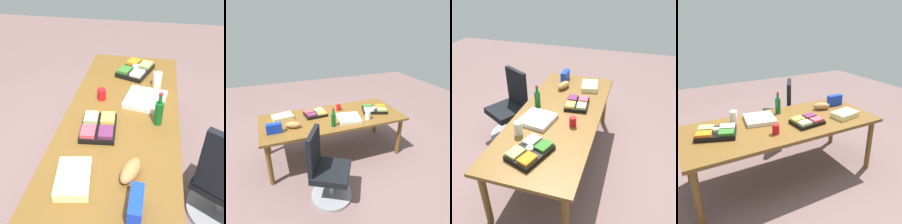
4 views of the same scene
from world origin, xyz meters
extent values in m
plane|color=#6F5553|center=(0.00, 0.00, 0.00)|extent=(10.00, 10.00, 0.00)
cube|color=brown|center=(0.00, 0.00, 0.73)|extent=(2.39, 0.99, 0.04)
cylinder|color=brown|center=(-1.10, -0.41, 0.35)|extent=(0.07, 0.07, 0.71)
cylinder|color=brown|center=(1.10, -0.41, 0.35)|extent=(0.07, 0.07, 0.71)
cylinder|color=brown|center=(-1.10, 0.41, 0.35)|extent=(0.07, 0.07, 0.71)
cylinder|color=brown|center=(1.10, 0.41, 0.35)|extent=(0.07, 0.07, 0.71)
cylinder|color=gray|center=(0.35, 0.93, 0.03)|extent=(0.56, 0.56, 0.05)
cylinder|color=gray|center=(0.35, 0.93, 0.24)|extent=(0.06, 0.06, 0.38)
cube|color=black|center=(0.35, 0.93, 0.43)|extent=(0.65, 0.65, 0.09)
cube|color=black|center=(0.54, 0.82, 0.75)|extent=(0.26, 0.41, 0.54)
cube|color=black|center=(0.26, -0.16, 0.77)|extent=(0.38, 0.31, 0.04)
cube|color=#A7DE7D|center=(0.18, -0.24, 0.81)|extent=(0.15, 0.12, 0.03)
cube|color=#E24252|center=(0.35, -0.22, 0.81)|extent=(0.15, 0.12, 0.03)
cube|color=yellow|center=(0.16, -0.10, 0.81)|extent=(0.15, 0.12, 0.03)
cube|color=#5D254C|center=(0.34, -0.08, 0.81)|extent=(0.15, 0.12, 0.03)
cube|color=#1134C2|center=(0.97, 0.21, 0.82)|extent=(0.22, 0.08, 0.15)
cube|color=beige|center=(0.81, -0.21, 0.78)|extent=(0.35, 0.27, 0.07)
cylinder|color=red|center=(-0.19, -0.23, 0.80)|extent=(0.09, 0.09, 0.11)
cylinder|color=white|center=(-0.52, 0.29, 0.83)|extent=(0.09, 0.09, 0.15)
cube|color=silver|center=(-0.22, 0.19, 0.77)|extent=(0.42, 0.42, 0.05)
cube|color=black|center=(-0.78, 0.04, 0.77)|extent=(0.50, 0.42, 0.05)
cube|color=orange|center=(-0.92, 0.01, 0.81)|extent=(0.19, 0.17, 0.03)
cube|color=#2F6825|center=(-0.70, -0.07, 0.81)|extent=(0.19, 0.17, 0.03)
cube|color=#9BBE5A|center=(-0.87, 0.15, 0.81)|extent=(0.19, 0.17, 0.03)
cube|color=silver|center=(-0.65, 0.07, 0.81)|extent=(0.19, 0.17, 0.03)
cylinder|color=white|center=(-0.78, 0.04, 0.82)|extent=(0.09, 0.09, 0.04)
ellipsoid|color=#A5703E|center=(0.69, 0.15, 0.80)|extent=(0.26, 0.18, 0.10)
cylinder|color=#0E511C|center=(0.09, 0.31, 0.85)|extent=(0.09, 0.09, 0.21)
cylinder|color=#0E511C|center=(0.09, 0.31, 1.00)|extent=(0.04, 0.04, 0.08)
cylinder|color=red|center=(0.09, 0.31, 1.04)|extent=(0.04, 0.04, 0.01)
camera|label=1|loc=(1.87, 0.22, 2.15)|focal=42.18mm
camera|label=2|loc=(0.98, 2.88, 2.24)|focal=31.92mm
camera|label=3|loc=(-2.48, -0.81, 2.38)|focal=40.65mm
camera|label=4|loc=(-1.19, -2.40, 1.96)|focal=38.38mm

